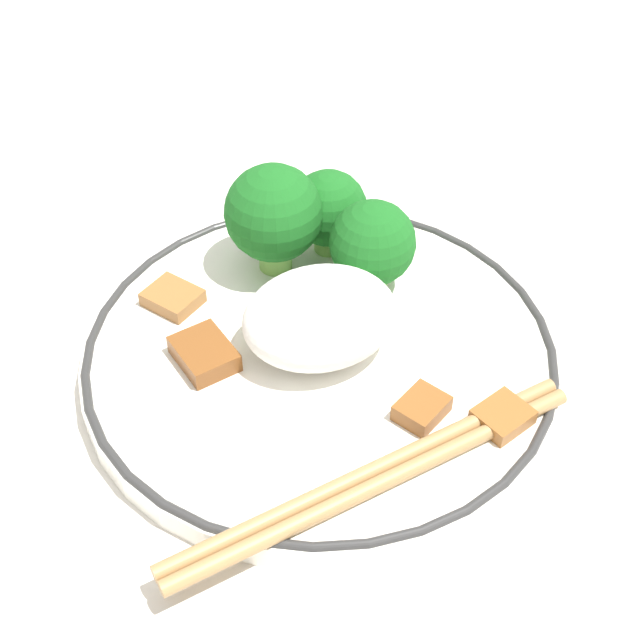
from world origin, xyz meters
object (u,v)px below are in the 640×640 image
(broccoli_back_center, at_px, (328,209))
(broccoli_back_right, at_px, (266,216))
(plate, at_px, (320,354))
(broccoli_back_left, at_px, (372,244))
(chopsticks, at_px, (376,477))

(broccoli_back_center, distance_m, broccoli_back_right, 0.04)
(plate, height_order, broccoli_back_center, broccoli_back_center)
(broccoli_back_left, xyz_separation_m, broccoli_back_center, (0.01, -0.04, -0.00))
(plate, xyz_separation_m, broccoli_back_left, (-0.05, -0.04, 0.04))
(broccoli_back_right, bearing_deg, broccoli_back_center, -173.88)
(plate, bearing_deg, broccoli_back_left, -141.20)
(broccoli_back_right, bearing_deg, broccoli_back_left, 143.76)
(plate, xyz_separation_m, broccoli_back_right, (0.00, -0.07, 0.04))
(plate, height_order, broccoli_back_left, broccoli_back_left)
(broccoli_back_left, height_order, broccoli_back_right, broccoli_back_right)
(broccoli_back_left, distance_m, broccoli_back_center, 0.04)
(broccoli_back_left, relative_size, broccoli_back_right, 0.83)
(broccoli_back_left, xyz_separation_m, chopsticks, (0.05, 0.13, -0.03))
(plate, distance_m, chopsticks, 0.09)
(broccoli_back_left, height_order, chopsticks, broccoli_back_left)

